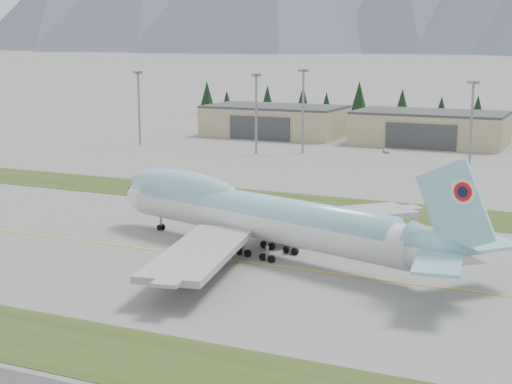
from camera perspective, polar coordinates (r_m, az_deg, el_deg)
The scene contains 10 objects.
ground at distance 116.32m, azimuth 3.52°, elevation -5.68°, with size 7000.00×7000.00×0.00m, color slate.
grass_strip_near at distance 84.13m, azimuth -6.20°, elevation -12.40°, with size 400.00×14.00×0.08m, color #2A4619.
grass_strip_far at distance 157.82m, azimuth 9.50°, elevation -1.37°, with size 400.00×18.00×0.08m, color #2A4619.
taxiway_line_main at distance 116.32m, azimuth 3.52°, elevation -5.68°, with size 400.00×0.40×0.02m, color yellow.
boeing_747_freighter at distance 123.57m, azimuth 0.26°, elevation -1.70°, with size 71.15×59.02×18.77m.
hangar_left at distance 278.15m, azimuth 1.38°, elevation 5.20°, with size 48.00×26.60×10.80m.
hangar_center at distance 261.25m, azimuth 12.54°, elevation 4.57°, with size 48.00×26.60×10.80m.
floodlight_masts at distance 221.33m, azimuth 11.23°, elevation 6.33°, with size 184.22×10.65×24.99m.
service_vehicle_a at distance 239.79m, azimuth 9.43°, elevation 2.83°, with size 1.42×3.51×1.20m, color silver.
conifer_belt at distance 319.67m, azimuth 17.56°, elevation 5.75°, with size 271.78×14.73×16.92m.
Camera 1 is at (40.35, -103.90, 33.26)m, focal length 55.00 mm.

